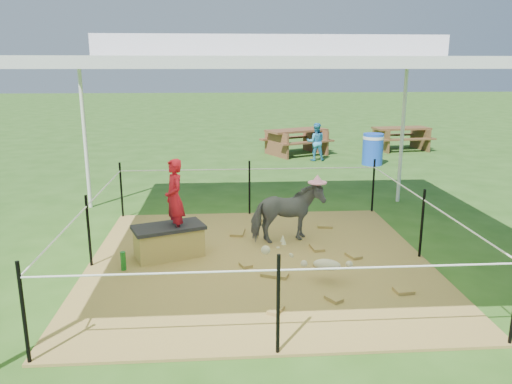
{
  "coord_description": "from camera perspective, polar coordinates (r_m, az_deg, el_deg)",
  "views": [
    {
      "loc": [
        -0.49,
        -6.36,
        2.62
      ],
      "look_at": [
        0.0,
        0.6,
        0.85
      ],
      "focal_mm": 35.0,
      "sensor_mm": 36.0,
      "label": 1
    }
  ],
  "objects": [
    {
      "name": "ground",
      "position": [
        6.9,
        0.36,
        -8.09
      ],
      "size": [
        90.0,
        90.0,
        0.0
      ],
      "primitive_type": "plane",
      "color": "#2D5919",
      "rests_on": "ground"
    },
    {
      "name": "hay_patch",
      "position": [
        6.89,
        0.36,
        -7.97
      ],
      "size": [
        4.6,
        4.6,
        0.03
      ],
      "primitive_type": "cube",
      "color": "brown",
      "rests_on": "ground"
    },
    {
      "name": "canopy_tent",
      "position": [
        6.38,
        0.39,
        14.87
      ],
      "size": [
        6.3,
        6.3,
        2.9
      ],
      "color": "silver",
      "rests_on": "ground"
    },
    {
      "name": "rope_fence",
      "position": [
        6.68,
        0.36,
        -2.98
      ],
      "size": [
        4.54,
        4.54,
        1.0
      ],
      "color": "black",
      "rests_on": "ground"
    },
    {
      "name": "straw_bale",
      "position": [
        7.08,
        -9.91,
        -5.72
      ],
      "size": [
        1.0,
        0.74,
        0.4
      ],
      "primitive_type": "cube",
      "rotation": [
        0.0,
        0.0,
        0.37
      ],
      "color": "#B19840",
      "rests_on": "hay_patch"
    },
    {
      "name": "dark_cloth",
      "position": [
        7.01,
        -9.99,
        -3.99
      ],
      "size": [
        1.08,
        0.81,
        0.05
      ],
      "primitive_type": "cube",
      "rotation": [
        0.0,
        0.0,
        0.37
      ],
      "color": "black",
      "rests_on": "straw_bale"
    },
    {
      "name": "woman",
      "position": [
        6.86,
        -9.34,
        0.11
      ],
      "size": [
        0.38,
        0.46,
        1.08
      ],
      "primitive_type": "imported",
      "rotation": [
        0.0,
        0.0,
        -1.2
      ],
      "color": "red",
      "rests_on": "straw_bale"
    },
    {
      "name": "green_bottle",
      "position": [
        6.77,
        -14.93,
        -7.62
      ],
      "size": [
        0.09,
        0.09,
        0.25
      ],
      "primitive_type": "cylinder",
      "rotation": [
        0.0,
        0.0,
        0.37
      ],
      "color": "#186C1E",
      "rests_on": "hay_patch"
    },
    {
      "name": "pony",
      "position": [
        7.48,
        3.58,
        -2.44
      ],
      "size": [
        1.15,
        0.73,
        0.9
      ],
      "primitive_type": "imported",
      "rotation": [
        0.0,
        0.0,
        1.82
      ],
      "color": "#4E4E53",
      "rests_on": "hay_patch"
    },
    {
      "name": "pink_hat",
      "position": [
        7.35,
        3.64,
        1.41
      ],
      "size": [
        0.28,
        0.28,
        0.13
      ],
      "primitive_type": "cylinder",
      "color": "pink",
      "rests_on": "pony"
    },
    {
      "name": "foal",
      "position": [
        6.22,
        8.12,
        -7.97
      ],
      "size": [
        1.04,
        0.8,
        0.51
      ],
      "primitive_type": null,
      "rotation": [
        0.0,
        0.0,
        -0.37
      ],
      "color": "beige",
      "rests_on": "hay_patch"
    },
    {
      "name": "trash_barrel",
      "position": [
        13.93,
        13.2,
        4.78
      ],
      "size": [
        0.55,
        0.55,
        0.85
      ],
      "primitive_type": "cylinder",
      "rotation": [
        0.0,
        0.0,
        -0.0
      ],
      "color": "blue",
      "rests_on": "ground"
    },
    {
      "name": "picnic_table_near",
      "position": [
        15.24,
        4.64,
        5.72
      ],
      "size": [
        2.22,
        1.98,
        0.76
      ],
      "primitive_type": "cube",
      "rotation": [
        0.0,
        0.0,
        0.44
      ],
      "color": "brown",
      "rests_on": "ground"
    },
    {
      "name": "picnic_table_far",
      "position": [
        16.66,
        16.19,
        5.87
      ],
      "size": [
        1.88,
        1.46,
        0.73
      ],
      "primitive_type": "cube",
      "rotation": [
        0.0,
        0.0,
        0.12
      ],
      "color": "brown",
      "rests_on": "ground"
    },
    {
      "name": "distant_person",
      "position": [
        14.27,
        6.85,
        5.71
      ],
      "size": [
        0.55,
        0.44,
        1.07
      ],
      "primitive_type": "imported",
      "rotation": [
        0.0,
        0.0,
        3.07
      ],
      "color": "#3694CB",
      "rests_on": "ground"
    }
  ]
}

